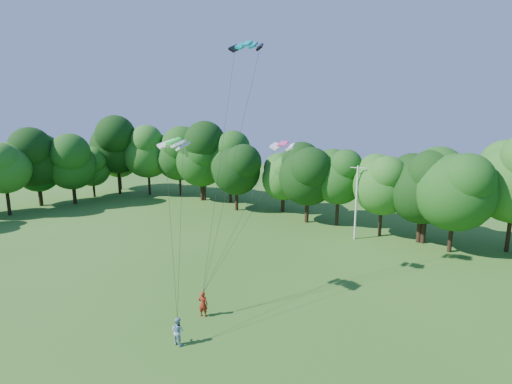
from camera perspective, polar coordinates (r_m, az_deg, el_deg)
The scene contains 9 objects.
utility_pole at distance 46.33m, azimuth 14.12°, elevation -1.40°, with size 1.67×0.41×8.46m.
kite_flyer_left at distance 29.81m, azimuth -7.57°, elevation -15.57°, with size 0.69×0.45×1.89m, color maroon.
kite_flyer_right at distance 27.01m, azimuth -11.11°, elevation -18.90°, with size 0.88×0.69×1.82m, color #94B3CE.
kite_teal at distance 32.26m, azimuth -1.28°, elevation 20.45°, with size 2.73×1.71×0.60m.
kite_green at distance 28.42m, azimuth -11.67°, elevation 7.12°, with size 2.53×1.34×0.46m.
kite_pink at distance 32.25m, azimuth 3.87°, elevation 6.89°, with size 2.06×1.21×0.42m.
tree_back_west at distance 64.60m, azimuth -7.87°, elevation 5.71°, with size 8.73×8.73×12.71m.
tree_back_center at distance 46.87m, azimuth 22.84°, elevation 2.00°, with size 8.15×8.15×11.85m.
tree_flank_west at distance 69.20m, azimuth -28.74°, elevation 3.44°, with size 6.98×6.98×10.15m.
Camera 1 is at (16.77, -10.16, 14.56)m, focal length 28.00 mm.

